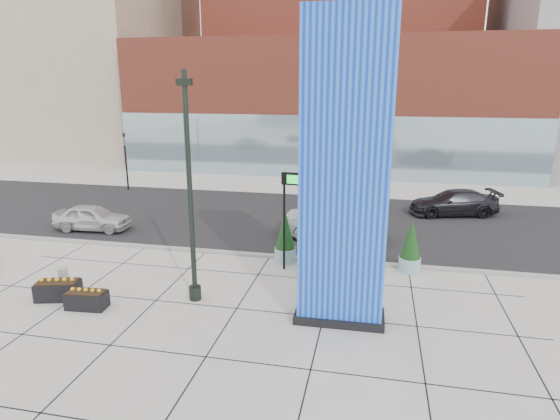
% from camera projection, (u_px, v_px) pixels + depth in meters
% --- Properties ---
extents(ground, '(160.00, 160.00, 0.00)m').
position_uv_depth(ground, '(219.00, 294.00, 17.24)').
color(ground, '#9E9991').
rests_on(ground, ground).
extents(street_asphalt, '(80.00, 12.00, 0.02)m').
position_uv_depth(street_asphalt, '(276.00, 218.00, 26.67)').
color(street_asphalt, black).
rests_on(street_asphalt, ground).
extents(curb_edge, '(80.00, 0.30, 0.12)m').
position_uv_depth(curb_edge, '(248.00, 254.00, 21.00)').
color(curb_edge, gray).
rests_on(curb_edge, ground).
extents(tower_podium, '(34.00, 10.00, 11.00)m').
position_uv_depth(tower_podium, '(328.00, 106.00, 41.07)').
color(tower_podium, '#9C3F2D').
rests_on(tower_podium, ground).
extents(tower_glass_front, '(34.00, 0.60, 5.00)m').
position_uv_depth(tower_glass_front, '(320.00, 147.00, 37.33)').
color(tower_glass_front, '#8CA5B2').
rests_on(tower_glass_front, ground).
extents(blue_pylon, '(2.91, 1.33, 9.62)m').
position_uv_depth(blue_pylon, '(344.00, 181.00, 14.11)').
color(blue_pylon, '#0C32BF').
rests_on(blue_pylon, ground).
extents(lamp_post, '(0.50, 0.44, 7.93)m').
position_uv_depth(lamp_post, '(191.00, 212.00, 15.94)').
color(lamp_post, black).
rests_on(lamp_post, ground).
extents(public_art_sculpture, '(2.05, 1.12, 4.54)m').
position_uv_depth(public_art_sculpture, '(324.00, 243.00, 19.03)').
color(public_art_sculpture, '#B3B6B8').
rests_on(public_art_sculpture, ground).
extents(concrete_bollard, '(0.37, 0.37, 0.72)m').
position_uv_depth(concrete_bollard, '(63.00, 277.00, 17.79)').
color(concrete_bollard, gray).
rests_on(concrete_bollard, ground).
extents(overhead_street_sign, '(1.93, 0.37, 4.10)m').
position_uv_depth(overhead_street_sign, '(302.00, 187.00, 18.43)').
color(overhead_street_sign, black).
rests_on(overhead_street_sign, ground).
extents(round_planter_east, '(0.88, 0.88, 2.21)m').
position_uv_depth(round_planter_east, '(411.00, 247.00, 18.98)').
color(round_planter_east, '#7FAAAB').
rests_on(round_planter_east, ground).
extents(round_planter_mid, '(1.03, 1.03, 2.57)m').
position_uv_depth(round_planter_mid, '(317.00, 240.00, 19.29)').
color(round_planter_mid, '#7FAAAB').
rests_on(round_planter_mid, ground).
extents(round_planter_west, '(0.91, 0.91, 2.29)m').
position_uv_depth(round_planter_west, '(285.00, 238.00, 19.99)').
color(round_planter_west, '#7FAAAB').
rests_on(round_planter_west, ground).
extents(box_planter_north, '(1.40, 0.78, 0.74)m').
position_uv_depth(box_planter_north, '(87.00, 299.00, 16.06)').
color(box_planter_north, black).
rests_on(box_planter_north, ground).
extents(box_planter_south, '(1.63, 1.10, 0.82)m').
position_uv_depth(box_planter_south, '(58.00, 289.00, 16.72)').
color(box_planter_south, black).
rests_on(box_planter_south, ground).
extents(car_white_west, '(4.02, 1.82, 1.34)m').
position_uv_depth(car_white_west, '(92.00, 218.00, 24.45)').
color(car_white_west, silver).
rests_on(car_white_west, ground).
extents(car_silver_mid, '(4.94, 1.81, 1.62)m').
position_uv_depth(car_silver_mid, '(335.00, 224.00, 22.98)').
color(car_silver_mid, '#9FA3A7').
rests_on(car_silver_mid, ground).
extents(car_dark_east, '(5.36, 3.16, 1.46)m').
position_uv_depth(car_dark_east, '(453.00, 203.00, 27.23)').
color(car_dark_east, black).
rests_on(car_dark_east, ground).
extents(traffic_signal, '(0.15, 0.18, 4.10)m').
position_uv_depth(traffic_signal, '(126.00, 158.00, 33.14)').
color(traffic_signal, black).
rests_on(traffic_signal, ground).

